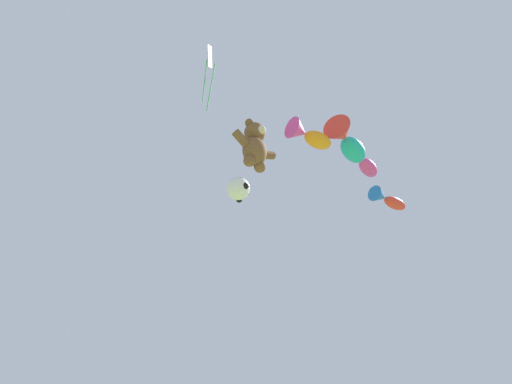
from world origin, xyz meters
TOP-DOWN VIEW (x-y plane):
  - teddy_bear_kite at (1.76, 6.43)m, footprint 1.91×0.84m
  - soccer_ball_kite at (1.27, 6.66)m, footprint 0.81×0.80m
  - fish_kite_tangerine at (3.16, 5.20)m, footprint 1.84×1.00m
  - fish_kite_teal at (5.14, 4.84)m, footprint 2.58×1.44m
  - fish_kite_magenta at (6.87, 5.19)m, footprint 2.20×1.07m
  - fish_kite_crimson at (8.66, 5.29)m, footprint 2.11×0.89m
  - diamond_kite at (-0.60, 6.14)m, footprint 0.73×0.66m

SIDE VIEW (x-z plane):
  - soccer_ball_kite at x=1.27m, z-range 7.08..7.82m
  - teddy_bear_kite at x=1.76m, z-range 8.31..10.25m
  - fish_kite_crimson at x=8.66m, z-range 9.24..9.93m
  - fish_kite_tangerine at x=3.16m, z-range 9.42..10.21m
  - fish_kite_teal at x=5.14m, z-range 9.95..11.00m
  - fish_kite_magenta at x=6.87m, z-range 10.22..11.01m
  - diamond_kite at x=-0.60m, z-range 9.78..12.49m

